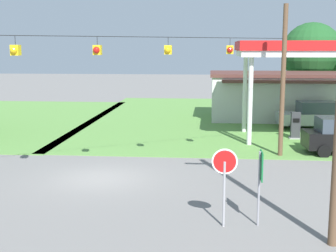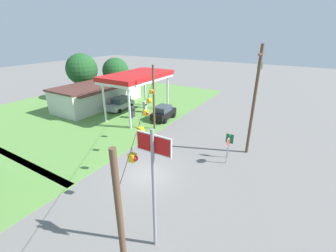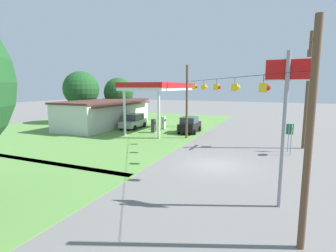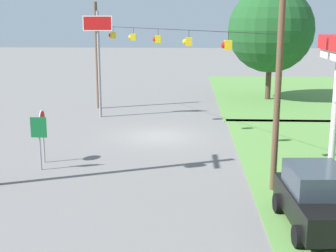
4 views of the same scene
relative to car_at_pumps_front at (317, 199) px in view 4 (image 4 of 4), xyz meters
The scene contains 7 objects.
ground_plane 13.00m from the car_at_pumps_front, 153.51° to the right, with size 160.00×160.00×0.00m, color slate.
car_at_pumps_front is the anchor object (origin of this frame).
stop_sign_roadside 12.62m from the car_at_pumps_front, 121.00° to the right, with size 0.80×0.08×2.50m.
stop_sign_overhead 19.91m from the car_at_pumps_front, 149.01° to the right, with size 0.22×1.92×7.02m.
route_sign 11.92m from the car_at_pumps_front, 116.84° to the right, with size 0.10×0.70×2.40m.
signal_span_gantry 13.38m from the car_at_pumps_front, 153.45° to the right, with size 16.84×10.24×7.70m.
tree_west_verge 24.86m from the car_at_pumps_front, behind, with size 6.84×6.84×9.08m.
Camera 4 is at (25.74, 1.65, 6.60)m, focal length 50.00 mm.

